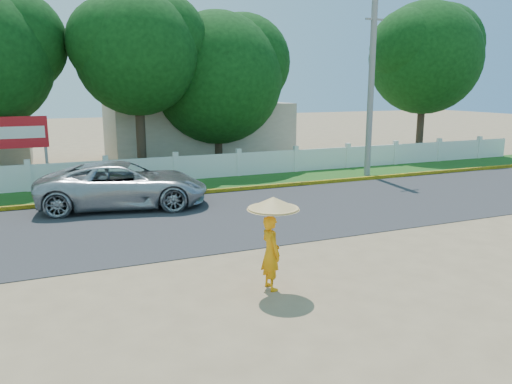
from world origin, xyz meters
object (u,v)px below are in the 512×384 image
utility_pole (371,91)px  vehicle (124,185)px  monk_with_parasol (272,230)px  billboard (16,136)px

utility_pole → vehicle: bearing=-170.9°
monk_with_parasol → billboard: bearing=110.9°
vehicle → billboard: billboard is taller
monk_with_parasol → utility_pole: bearing=46.9°
utility_pole → billboard: (-14.98, 3.38, -1.79)m
billboard → utility_pole: bearing=-12.7°
utility_pole → monk_with_parasol: size_ratio=3.99×
monk_with_parasol → billboard: (-5.26, 13.77, 0.86)m
billboard → vehicle: bearing=-56.1°
vehicle → billboard: bearing=45.1°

